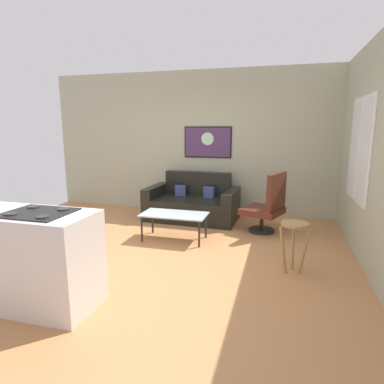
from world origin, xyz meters
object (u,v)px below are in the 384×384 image
at_px(couch, 193,204).
at_px(bar_stool, 294,234).
at_px(armchair, 268,206).
at_px(wall_painting, 208,142).
at_px(coffee_table, 174,216).

xyz_separation_m(couch, bar_stool, (1.77, -1.91, 0.20)).
relative_size(armchair, bar_stool, 1.64).
height_order(couch, wall_painting, wall_painting).
height_order(coffee_table, wall_painting, wall_painting).
bearing_deg(wall_painting, couch, -104.09).
bearing_deg(bar_stool, coffee_table, 158.06).
xyz_separation_m(armchair, bar_stool, (0.37, -1.43, 0.02)).
height_order(couch, coffee_table, couch).
relative_size(coffee_table, bar_stool, 1.63).
distance_m(couch, wall_painting, 1.28).
relative_size(armchair, wall_painting, 1.05).
bearing_deg(armchair, coffee_table, -151.43).
distance_m(coffee_table, armchair, 1.54).
height_order(armchair, wall_painting, wall_painting).
xyz_separation_m(armchair, wall_painting, (-1.25, 1.06, 0.96)).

